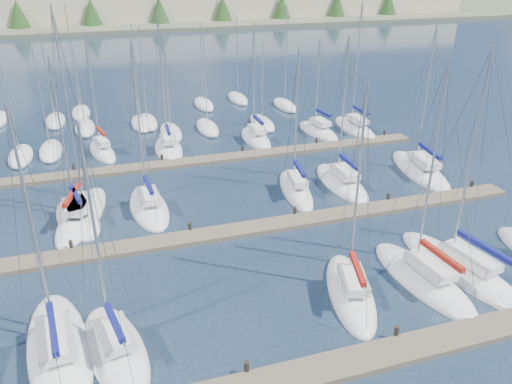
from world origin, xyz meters
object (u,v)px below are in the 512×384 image
object	(u,v)px
sailboat_d	(350,292)
sailboat_p	(256,138)
sailboat_b	(59,350)
sailboat_c	(116,349)
sailboat_o	(169,149)
sailboat_j	(149,207)
sailboat_e	(423,279)
sailboat_r	(355,128)
sailboat_k	(296,190)
sailboat_q	(318,131)
sailboat_h	(78,218)
sailboat_l	(341,183)
sailboat_f	(461,269)
sailboat_i	(82,215)
sailboat_n	(102,151)
sailboat_m	(420,170)

from	to	relation	value
sailboat_d	sailboat_p	bearing A→B (deg)	99.92
sailboat_b	sailboat_c	world-z (taller)	sailboat_b
sailboat_b	sailboat_o	size ratio (longest dim) A/B	0.95
sailboat_j	sailboat_o	distance (m)	13.03
sailboat_e	sailboat_d	xyz separation A→B (m)	(-4.80, 0.14, 0.00)
sailboat_d	sailboat_r	bearing A→B (deg)	77.73
sailboat_p	sailboat_d	distance (m)	27.64
sailboat_e	sailboat_k	size ratio (longest dim) A/B	1.12
sailboat_b	sailboat_q	bearing A→B (deg)	39.34
sailboat_h	sailboat_p	bearing A→B (deg)	23.15
sailboat_q	sailboat_l	distance (m)	13.99
sailboat_j	sailboat_c	size ratio (longest dim) A/B	1.08
sailboat_p	sailboat_f	xyz separation A→B (m)	(4.73, -27.46, -0.01)
sailboat_e	sailboat_l	size ratio (longest dim) A/B	1.07
sailboat_i	sailboat_d	distance (m)	20.98
sailboat_b	sailboat_i	bearing A→B (deg)	78.70
sailboat_f	sailboat_h	world-z (taller)	sailboat_f
sailboat_i	sailboat_c	xyz separation A→B (m)	(1.56, -15.36, -0.01)
sailboat_r	sailboat_k	bearing A→B (deg)	-132.57
sailboat_i	sailboat_d	world-z (taller)	sailboat_i
sailboat_o	sailboat_j	bearing A→B (deg)	-102.94
sailboat_n	sailboat_b	bearing A→B (deg)	-108.14
sailboat_j	sailboat_p	world-z (taller)	sailboat_j
sailboat_i	sailboat_q	world-z (taller)	sailboat_i
sailboat_n	sailboat_d	bearing A→B (deg)	-77.30
sailboat_c	sailboat_d	distance (m)	13.35
sailboat_i	sailboat_n	xyz separation A→B (m)	(2.00, 13.55, 0.02)
sailboat_i	sailboat_k	distance (m)	17.11
sailboat_b	sailboat_d	distance (m)	16.04
sailboat_n	sailboat_l	xyz separation A→B (m)	(19.41, -14.12, -0.03)
sailboat_n	sailboat_l	size ratio (longest dim) A/B	0.95
sailboat_k	sailboat_d	xyz separation A→B (m)	(-2.20, -14.05, -0.00)
sailboat_m	sailboat_e	bearing A→B (deg)	-115.19
sailboat_k	sailboat_o	bearing A→B (deg)	132.35
sailboat_h	sailboat_d	bearing A→B (deg)	-56.06
sailboat_j	sailboat_h	xyz separation A→B (m)	(-5.30, -0.10, -0.00)
sailboat_b	sailboat_n	world-z (taller)	sailboat_b
sailboat_h	sailboat_d	size ratio (longest dim) A/B	0.96
sailboat_b	sailboat_c	distance (m)	2.80
sailboat_c	sailboat_d	bearing A→B (deg)	-8.52
sailboat_k	sailboat_h	xyz separation A→B (m)	(-17.40, 0.39, -0.01)
sailboat_l	sailboat_h	bearing A→B (deg)	-179.14
sailboat_i	sailboat_j	world-z (taller)	sailboat_i
sailboat_j	sailboat_h	distance (m)	5.30
sailboat_m	sailboat_r	xyz separation A→B (m)	(0.19, 12.89, 0.02)
sailboat_j	sailboat_k	xyz separation A→B (m)	(12.11, -0.50, 0.01)
sailboat_j	sailboat_e	xyz separation A→B (m)	(14.71, -14.68, 0.00)
sailboat_r	sailboat_n	bearing A→B (deg)	178.79
sailboat_j	sailboat_f	bearing A→B (deg)	-42.55
sailboat_j	sailboat_l	world-z (taller)	sailboat_j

